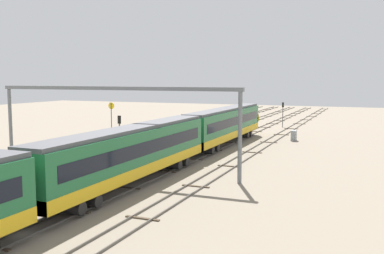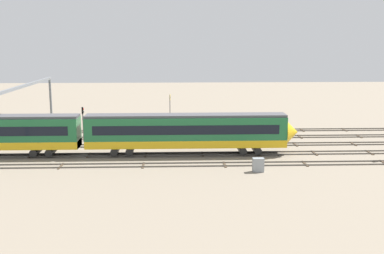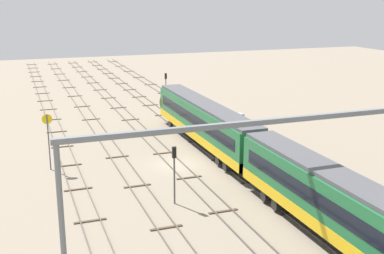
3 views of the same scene
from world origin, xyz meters
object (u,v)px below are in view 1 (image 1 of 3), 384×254
train (29,187)px  overhead_gantry (111,104)px  relay_cabinet (294,136)px  signal_light_trackside_approach (120,130)px  signal_light_trackside_departure (283,111)px  speed_sign_mid_trackside (111,116)px

train → overhead_gantry: bearing=16.2°
overhead_gantry → relay_cabinet: (27.88, -12.55, -5.78)m
train → signal_light_trackside_approach: 24.13m
signal_light_trackside_approach → signal_light_trackside_departure: (38.06, -11.02, -0.11)m
speed_sign_mid_trackside → signal_light_trackside_departure: 32.83m
relay_cabinet → signal_light_trackside_approach: bearing=143.2°
train → speed_sign_mid_trackside: speed_sign_mid_trackside is taller
signal_light_trackside_departure → speed_sign_mid_trackside: bearing=143.1°
train → speed_sign_mid_trackside: bearing=25.8°
signal_light_trackside_approach → signal_light_trackside_departure: 39.62m
signal_light_trackside_departure → train: bearing=177.2°
signal_light_trackside_departure → relay_cabinet: signal_light_trackside_departure is taller
speed_sign_mid_trackside → signal_light_trackside_departure: size_ratio=1.19×
speed_sign_mid_trackside → overhead_gantry: bearing=-147.0°
signal_light_trackside_approach → relay_cabinet: (21.23, -15.87, -2.37)m
train → signal_light_trackside_approach: (22.76, 8.00, 0.45)m
train → signal_light_trackside_approach: bearing=19.4°
signal_light_trackside_departure → relay_cabinet: 17.66m
overhead_gantry → signal_light_trackside_approach: size_ratio=5.43×
overhead_gantry → relay_cabinet: overhead_gantry is taller
signal_light_trackside_approach → relay_cabinet: size_ratio=3.22×
overhead_gantry → speed_sign_mid_trackside: size_ratio=4.74×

